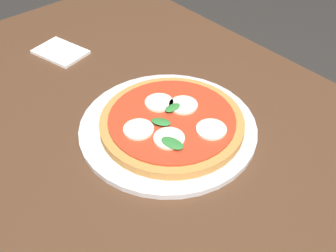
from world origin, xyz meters
name	(u,v)px	position (x,y,z in m)	size (l,w,h in m)	color
dining_table	(195,196)	(0.00, 0.00, 0.64)	(1.60, 0.87, 0.73)	#4C301E
serving_tray	(168,127)	(0.11, -0.02, 0.74)	(0.37, 0.37, 0.01)	silver
pizza	(172,122)	(0.11, -0.03, 0.76)	(0.29, 0.29, 0.03)	#C6843F
napkin	(61,52)	(0.52, -0.01, 0.74)	(0.13, 0.09, 0.01)	white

